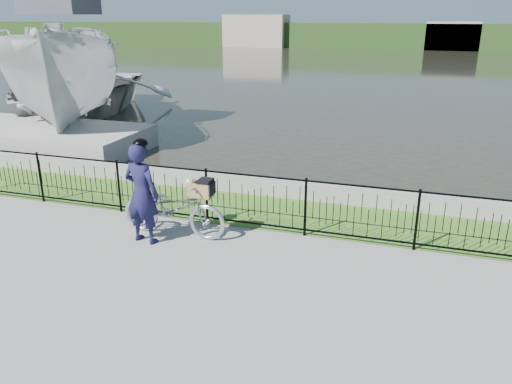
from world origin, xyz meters
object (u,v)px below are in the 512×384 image
(cyclist, at_px, (142,192))
(boat_near, at_px, (68,75))
(boat_far, at_px, (73,90))
(bicycle_rig, at_px, (174,208))

(cyclist, height_order, boat_near, boat_near)
(cyclist, xyz_separation_m, boat_far, (-9.23, 10.34, 0.02))
(bicycle_rig, bearing_deg, boat_far, 134.16)
(bicycle_rig, relative_size, boat_far, 0.20)
(cyclist, relative_size, boat_near, 0.19)
(cyclist, bearing_deg, boat_near, 133.75)
(cyclist, height_order, boat_far, boat_far)
(boat_near, xyz_separation_m, boat_far, (-2.12, 2.92, -1.02))
(boat_far, bearing_deg, bicycle_rig, -45.84)
(boat_near, relative_size, boat_far, 0.97)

